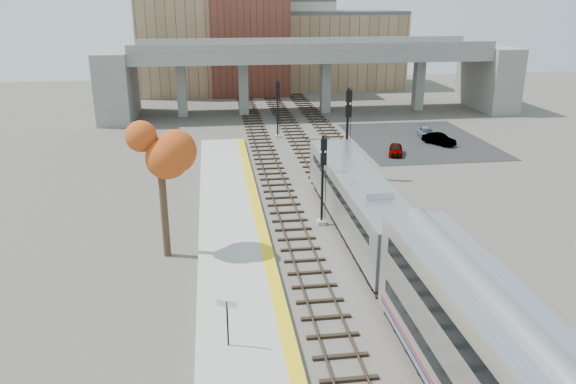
{
  "coord_description": "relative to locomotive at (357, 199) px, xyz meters",
  "views": [
    {
      "loc": [
        -8.33,
        -29.15,
        15.03
      ],
      "look_at": [
        -3.45,
        6.12,
        2.5
      ],
      "focal_mm": 35.0,
      "sensor_mm": 36.0,
      "label": 1
    }
  ],
  "objects": [
    {
      "name": "ground",
      "position": [
        -1.0,
        -4.73,
        -2.28
      ],
      "size": [
        160.0,
        160.0,
        0.0
      ],
      "primitive_type": "plane",
      "color": "#47423D",
      "rests_on": "ground"
    },
    {
      "name": "car_b",
      "position": [
        14.42,
        21.14,
        -1.64
      ],
      "size": [
        3.0,
        3.73,
        1.19
      ],
      "primitive_type": "imported",
      "rotation": [
        0.0,
        0.0,
        0.56
      ],
      "color": "#99999E",
      "rests_on": "parking_lot"
    },
    {
      "name": "parking_lot",
      "position": [
        13.0,
        23.27,
        -2.26
      ],
      "size": [
        14.0,
        18.0,
        0.04
      ],
      "primitive_type": "cube",
      "color": "black",
      "rests_on": "ground"
    },
    {
      "name": "locomotive",
      "position": [
        0.0,
        0.0,
        0.0
      ],
      "size": [
        3.02,
        19.05,
        4.1
      ],
      "color": "#A8AAB2",
      "rests_on": "ground"
    },
    {
      "name": "platform",
      "position": [
        -8.25,
        -4.73,
        -2.1
      ],
      "size": [
        4.5,
        60.0,
        0.35
      ],
      "primitive_type": "cube",
      "color": "#9E9E99",
      "rests_on": "ground"
    },
    {
      "name": "signal_mast_mid",
      "position": [
        2.0,
        11.4,
        1.74
      ],
      "size": [
        0.6,
        0.64,
        7.82
      ],
      "color": "#9E9E99",
      "rests_on": "ground"
    },
    {
      "name": "signal_mast_near",
      "position": [
        -2.1,
        1.36,
        0.71
      ],
      "size": [
        0.6,
        0.64,
        6.31
      ],
      "color": "#9E9E99",
      "rests_on": "ground"
    },
    {
      "name": "yellow_strip",
      "position": [
        -6.35,
        -4.73,
        -1.92
      ],
      "size": [
        0.7,
        60.0,
        0.01
      ],
      "primitive_type": "cube",
      "color": "yellow",
      "rests_on": "platform"
    },
    {
      "name": "tree",
      "position": [
        -12.37,
        -2.1,
        4.54
      ],
      "size": [
        3.6,
        3.6,
        9.19
      ],
      "color": "#382619",
      "rests_on": "ground"
    },
    {
      "name": "car_a",
      "position": [
        8.62,
        17.92,
        -1.69
      ],
      "size": [
        2.26,
        3.47,
        1.1
      ],
      "primitive_type": "imported",
      "rotation": [
        0.0,
        0.0,
        -0.33
      ],
      "color": "#99999E",
      "rests_on": "parking_lot"
    },
    {
      "name": "station_sign",
      "position": [
        -9.04,
        -12.48,
        -0.3
      ],
      "size": [
        0.86,
        0.37,
        2.27
      ],
      "rotation": [
        0.0,
        0.0,
        -0.37
      ],
      "color": "black",
      "rests_on": "platform"
    },
    {
      "name": "tracks",
      "position": [
        -0.07,
        7.77,
        -2.2
      ],
      "size": [
        10.7,
        95.0,
        0.25
      ],
      "color": "black",
      "rests_on": "ground"
    },
    {
      "name": "buildings_far",
      "position": [
        0.26,
        61.84,
        5.6
      ],
      "size": [
        43.0,
        21.0,
        20.6
      ],
      "color": "#A57E5F",
      "rests_on": "ground"
    },
    {
      "name": "overpass",
      "position": [
        3.92,
        40.27,
        3.53
      ],
      "size": [
        54.0,
        12.0,
        9.5
      ],
      "color": "slate",
      "rests_on": "ground"
    },
    {
      "name": "signal_mast_far",
      "position": [
        -2.1,
        26.7,
        0.71
      ],
      "size": [
        0.6,
        0.64,
        6.32
      ],
      "color": "#9E9E99",
      "rests_on": "ground"
    },
    {
      "name": "car_c",
      "position": [
        14.25,
        24.28,
        -1.69
      ],
      "size": [
        2.05,
        3.98,
        1.1
      ],
      "primitive_type": "imported",
      "rotation": [
        0.0,
        0.0,
        -0.14
      ],
      "color": "#99999E",
      "rests_on": "parking_lot"
    }
  ]
}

